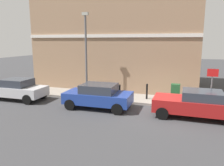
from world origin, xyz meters
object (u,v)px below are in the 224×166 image
(car_red, at_px, (198,104))
(bollard_near_cabinet, at_px, (147,91))
(lamppost, at_px, (86,51))
(utility_cabinet, at_px, (175,94))
(bollard_far_kerb, at_px, (120,92))
(car_blue, at_px, (98,96))
(car_silver, at_px, (17,89))
(street_sign, at_px, (212,82))

(car_red, height_order, bollard_near_cabinet, car_red)
(car_red, bearing_deg, lamppost, -15.89)
(utility_cabinet, xyz_separation_m, bollard_far_kerb, (-0.72, 3.49, 0.02))
(lamppost, bearing_deg, bollard_near_cabinet, -86.41)
(car_blue, height_order, utility_cabinet, car_blue)
(car_red, height_order, car_silver, car_red)
(car_red, bearing_deg, utility_cabinet, -61.62)
(bollard_near_cabinet, relative_size, street_sign, 0.45)
(utility_cabinet, xyz_separation_m, bollard_near_cabinet, (0.10, 1.83, 0.02))
(car_red, relative_size, bollard_far_kerb, 4.25)
(car_silver, xyz_separation_m, lamppost, (2.16, -4.25, 2.56))
(car_red, xyz_separation_m, lamppost, (2.13, 7.32, 2.54))
(bollard_far_kerb, distance_m, lamppost, 3.72)
(car_red, xyz_separation_m, car_blue, (-0.06, 5.55, 0.01))
(bollard_near_cabinet, xyz_separation_m, street_sign, (-0.71, -3.84, 0.96))
(car_red, bearing_deg, bollard_far_kerb, -18.20)
(bollard_far_kerb, bearing_deg, lamppost, 78.10)
(car_blue, height_order, bollard_near_cabinet, car_blue)
(lamppost, bearing_deg, car_silver, 116.99)
(car_silver, distance_m, street_sign, 12.51)
(lamppost, bearing_deg, car_red, -106.22)
(car_red, xyz_separation_m, car_silver, (-0.04, 11.57, -0.02))
(car_silver, bearing_deg, bollard_far_kerb, -167.94)
(car_blue, bearing_deg, car_silver, -1.62)
(utility_cabinet, bearing_deg, bollard_far_kerb, 101.63)
(bollard_near_cabinet, bearing_deg, utility_cabinet, -93.13)
(bollard_near_cabinet, xyz_separation_m, bollard_far_kerb, (-0.82, 1.66, 0.00))
(lamppost, bearing_deg, utility_cabinet, -88.42)
(car_silver, xyz_separation_m, utility_cabinet, (2.33, -10.35, -0.06))
(car_silver, relative_size, lamppost, 0.72)
(utility_cabinet, bearing_deg, car_red, -151.94)
(lamppost, bearing_deg, street_sign, -93.15)
(car_blue, relative_size, car_silver, 0.98)
(bollard_near_cabinet, bearing_deg, car_blue, 134.56)
(bollard_near_cabinet, distance_m, street_sign, 4.02)
(utility_cabinet, distance_m, lamppost, 6.64)
(car_red, relative_size, lamppost, 0.77)
(bollard_near_cabinet, distance_m, lamppost, 5.00)
(car_red, distance_m, utility_cabinet, 2.60)
(car_red, bearing_deg, bollard_near_cabinet, -37.79)
(street_sign, distance_m, lamppost, 8.28)
(car_blue, relative_size, utility_cabinet, 3.49)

